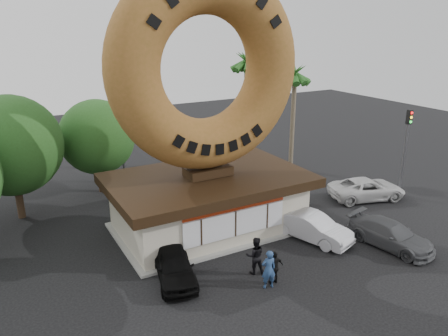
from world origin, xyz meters
name	(u,v)px	position (x,y,z in m)	size (l,w,h in m)	color
ground	(266,277)	(0.00, 0.00, 0.00)	(90.00, 90.00, 0.00)	black
donut_shop	(209,200)	(0.00, 5.98, 1.77)	(11.20, 7.20, 3.80)	beige
giant_donut	(207,68)	(0.00, 6.00, 9.26)	(10.91, 10.91, 2.78)	brown
tree_west	(11,146)	(-9.50, 13.00, 4.64)	(6.00, 6.00, 7.65)	#473321
tree_mid	(97,137)	(-4.00, 15.00, 4.02)	(5.20, 5.20, 6.63)	#473321
palm_near	(247,66)	(7.50, 14.00, 8.41)	(2.60, 2.60, 9.75)	#726651
palm_far	(295,77)	(11.00, 12.50, 7.48)	(2.60, 2.60, 8.75)	#726651
street_lamp	(123,124)	(-1.86, 16.00, 4.48)	(2.11, 0.20, 8.00)	#59595E
traffic_signal	(406,142)	(14.00, 3.99, 3.87)	(0.30, 0.38, 6.07)	#59595E
person_left	(269,269)	(-0.43, -0.76, 0.94)	(0.69, 0.45, 1.88)	navy
person_center	(255,256)	(-0.29, 0.56, 0.94)	(0.92, 0.71, 1.88)	black
person_right	(274,267)	(0.01, -0.61, 0.82)	(0.97, 0.40, 1.65)	black
car_black	(174,266)	(-3.90, 1.96, 0.72)	(1.69, 4.21, 1.43)	black
car_silver	(312,227)	(4.38, 1.92, 0.75)	(1.59, 4.56, 1.50)	#BBBBC1
car_grey	(391,235)	(7.56, -0.78, 0.69)	(1.93, 4.75, 1.38)	#525457
car_white	(367,189)	(11.55, 4.71, 0.72)	(2.39, 5.19, 1.44)	silver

